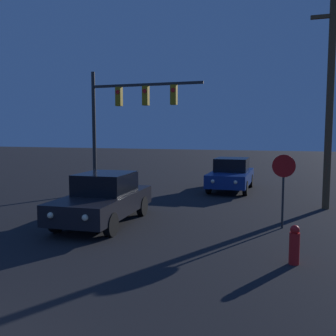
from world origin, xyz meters
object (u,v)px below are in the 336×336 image
stop_sign (283,177)px  car_near (104,198)px  car_far (231,174)px  fire_hydrant (294,245)px  utility_pole (330,100)px  traffic_signal_mast (124,109)px

stop_sign → car_near: bearing=-169.1°
car_near → stop_sign: stop_sign is taller
car_far → fire_hydrant: size_ratio=5.06×
stop_sign → car_far: bearing=110.3°
car_far → stop_sign: bearing=109.9°
stop_sign → utility_pole: 4.85m
car_far → utility_pole: utility_pole is taller
utility_pole → fire_hydrant: size_ratio=8.96×
car_near → car_far: 9.02m
car_near → stop_sign: size_ratio=2.02×
utility_pole → fire_hydrant: utility_pole is taller
car_near → traffic_signal_mast: size_ratio=0.80×
car_far → stop_sign: stop_sign is taller
traffic_signal_mast → stop_sign: 8.90m
car_near → stop_sign: (5.77, 1.11, 0.82)m
car_near → stop_sign: bearing=-172.1°
car_near → fire_hydrant: size_ratio=5.13×
utility_pole → traffic_signal_mast: bearing=176.6°
car_near → utility_pole: bearing=-149.7°
utility_pole → car_far: bearing=139.8°
traffic_signal_mast → utility_pole: utility_pole is taller
utility_pole → stop_sign: bearing=-113.3°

